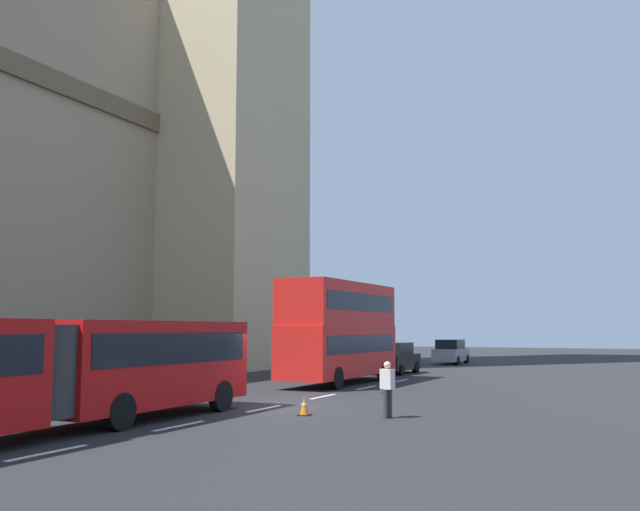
# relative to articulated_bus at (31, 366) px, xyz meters

# --- Properties ---
(ground_plane) EXTENTS (160.00, 160.00, 0.00)m
(ground_plane) POSITION_rel_articulated_bus_xyz_m (8.61, -1.99, -1.75)
(ground_plane) COLOR #262628
(lane_centre_marking) EXTENTS (29.80, 0.16, 0.01)m
(lane_centre_marking) POSITION_rel_articulated_bus_xyz_m (7.99, -1.99, -1.74)
(lane_centre_marking) COLOR silver
(lane_centre_marking) RESTS_ON ground_plane
(articulated_bus) EXTENTS (16.17, 2.54, 2.90)m
(articulated_bus) POSITION_rel_articulated_bus_xyz_m (0.00, 0.00, 0.00)
(articulated_bus) COLOR #B20F0F
(articulated_bus) RESTS_ON ground_plane
(double_decker_bus) EXTENTS (9.10, 2.54, 4.90)m
(double_decker_bus) POSITION_rel_articulated_bus_xyz_m (18.68, 0.00, 0.96)
(double_decker_bus) COLOR red
(double_decker_bus) RESTS_ON ground_plane
(sedan_lead) EXTENTS (4.40, 1.86, 1.85)m
(sedan_lead) POSITION_rel_articulated_bus_xyz_m (27.05, 0.16, -0.83)
(sedan_lead) COLOR black
(sedan_lead) RESTS_ON ground_plane
(sedan_trailing) EXTENTS (4.40, 1.86, 1.85)m
(sedan_trailing) POSITION_rel_articulated_bus_xyz_m (39.76, 0.18, -0.83)
(sedan_trailing) COLOR gray
(sedan_trailing) RESTS_ON ground_plane
(traffic_cone_west) EXTENTS (0.36, 0.36, 0.58)m
(traffic_cone_west) POSITION_rel_articulated_bus_xyz_m (6.99, -4.02, -1.46)
(traffic_cone_west) COLOR black
(traffic_cone_west) RESTS_ON ground_plane
(traffic_cone_middle) EXTENTS (0.36, 0.36, 0.58)m
(traffic_cone_middle) POSITION_rel_articulated_bus_xyz_m (15.04, -3.72, -1.46)
(traffic_cone_middle) COLOR black
(traffic_cone_middle) RESTS_ON ground_plane
(pedestrian_near_cones) EXTENTS (0.35, 0.45, 1.69)m
(pedestrian_near_cones) POSITION_rel_articulated_bus_xyz_m (7.48, -6.58, -0.83)
(pedestrian_near_cones) COLOR #333333
(pedestrian_near_cones) RESTS_ON ground_plane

